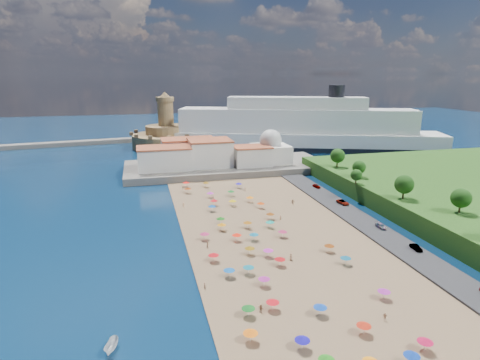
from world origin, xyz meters
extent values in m
plane|color=#071938|center=(0.00, 0.00, 0.00)|extent=(700.00, 700.00, 0.00)
cube|color=#59544C|center=(10.00, 73.00, 1.50)|extent=(90.00, 36.00, 3.00)
cube|color=#59544C|center=(-12.00, 108.00, 1.20)|extent=(18.00, 70.00, 2.40)
cube|color=silver|center=(-18.00, 69.00, 7.50)|extent=(22.00, 14.00, 9.00)
cube|color=silver|center=(2.00, 71.00, 8.50)|extent=(18.00, 16.00, 11.00)
cube|color=silver|center=(20.00, 67.00, 7.00)|extent=(16.00, 12.00, 8.00)
cube|color=silver|center=(-6.00, 83.00, 8.00)|extent=(24.00, 14.00, 10.00)
cube|color=silver|center=(30.00, 71.00, 7.00)|extent=(16.00, 16.00, 8.00)
sphere|color=silver|center=(30.00, 71.00, 13.00)|extent=(10.00, 10.00, 10.00)
cylinder|color=silver|center=(30.00, 71.00, 16.80)|extent=(1.20, 1.20, 1.60)
cylinder|color=olive|center=(-12.00, 138.00, 4.00)|extent=(40.00, 40.00, 8.00)
cylinder|color=olive|center=(-12.00, 138.00, 10.50)|extent=(24.00, 24.00, 5.00)
cylinder|color=olive|center=(-12.00, 138.00, 20.00)|extent=(9.00, 9.00, 14.00)
cylinder|color=olive|center=(-12.00, 138.00, 28.20)|extent=(10.40, 10.40, 2.40)
cone|color=olive|center=(-12.00, 138.00, 30.90)|extent=(6.00, 6.00, 3.00)
cube|color=black|center=(59.71, 115.00, 1.34)|extent=(164.53, 79.18, 2.67)
cube|color=white|center=(59.71, 115.00, 4.95)|extent=(163.45, 78.46, 9.90)
cube|color=white|center=(59.71, 115.00, 16.50)|extent=(130.91, 63.19, 13.20)
cube|color=white|center=(59.71, 115.00, 26.40)|extent=(77.66, 40.48, 6.60)
cylinder|color=black|center=(80.41, 107.57, 32.99)|extent=(8.80, 8.80, 6.60)
cylinder|color=gray|center=(8.88, 17.06, 1.25)|extent=(0.07, 0.07, 2.00)
cone|color=#CA3D09|center=(8.88, 17.06, 2.15)|extent=(2.50, 2.50, 0.60)
cylinder|color=gray|center=(-12.83, -16.59, 1.25)|extent=(0.07, 0.07, 2.00)
cone|color=red|center=(-12.83, -16.59, 2.15)|extent=(2.50, 2.50, 0.60)
cylinder|color=gray|center=(-4.88, 32.39, 1.25)|extent=(0.07, 0.07, 2.00)
cone|color=#C42AC1|center=(-4.88, 32.39, 2.15)|extent=(2.50, 2.50, 0.60)
cylinder|color=gray|center=(-3.75, -15.04, 1.25)|extent=(0.07, 0.07, 2.00)
cone|color=#825E0B|center=(-3.75, -15.04, 2.15)|extent=(2.50, 2.50, 0.60)
cylinder|color=gray|center=(1.28, -22.35, 1.25)|extent=(0.07, 0.07, 2.00)
cone|color=red|center=(1.28, -22.35, 2.15)|extent=(2.50, 2.50, 0.60)
cone|color=orange|center=(2.74, -57.02, 2.15)|extent=(2.50, 2.50, 0.60)
cylinder|color=gray|center=(7.78, 41.96, 1.25)|extent=(0.07, 0.07, 2.00)
cone|color=#190EB9|center=(7.78, 41.96, 2.15)|extent=(2.50, 2.50, 0.60)
cylinder|color=gray|center=(0.18, -17.24, 1.25)|extent=(0.07, 0.07, 2.00)
cone|color=#C62AB4|center=(0.18, -17.24, 2.15)|extent=(2.50, 2.50, 0.60)
cylinder|color=gray|center=(-5.96, -38.58, 1.25)|extent=(0.07, 0.07, 2.00)
cone|color=red|center=(-5.96, -38.58, 2.15)|extent=(2.50, 2.50, 0.60)
cylinder|color=gray|center=(15.35, -18.44, 1.25)|extent=(0.07, 0.07, 2.00)
cone|color=#7A340B|center=(15.35, -18.44, 2.15)|extent=(2.50, 2.50, 0.60)
cylinder|color=gray|center=(-4.91, -49.97, 1.25)|extent=(0.07, 0.07, 2.00)
cone|color=#150CA1|center=(-4.91, -49.97, 2.15)|extent=(2.50, 2.50, 0.60)
cylinder|color=gray|center=(15.99, -40.28, 1.25)|extent=(0.07, 0.07, 2.00)
cone|color=#A824A0|center=(15.99, -40.28, 2.15)|extent=(2.50, 2.50, 0.60)
cylinder|color=gray|center=(8.63, 6.65, 1.25)|extent=(0.07, 0.07, 2.00)
cone|color=#7A380B|center=(8.63, 6.65, 2.15)|extent=(2.50, 2.50, 0.60)
cylinder|color=gray|center=(13.50, -55.03, 1.25)|extent=(0.07, 0.07, 2.00)
cone|color=#BF0F3D|center=(13.50, -55.03, 2.15)|extent=(2.50, 2.50, 0.60)
cylinder|color=gray|center=(-11.84, 39.90, 1.25)|extent=(0.07, 0.07, 2.00)
cone|color=#93370D|center=(-11.84, 39.90, 2.15)|extent=(2.50, 2.50, 0.60)
cylinder|color=gray|center=(7.19, 24.05, 1.25)|extent=(0.07, 0.07, 2.00)
cone|color=orange|center=(7.19, 24.05, 2.15)|extent=(2.50, 2.50, 0.60)
cylinder|color=gray|center=(-12.32, -46.28, 1.25)|extent=(0.07, 0.07, 2.00)
cone|color=orange|center=(-12.32, -46.28, 2.15)|extent=(2.50, 2.50, 0.60)
cylinder|color=gray|center=(-6.46, 6.50, 1.25)|extent=(0.07, 0.07, 2.00)
cone|color=#126612|center=(-6.46, 6.50, 2.15)|extent=(2.50, 2.50, 0.60)
cylinder|color=gray|center=(-10.95, -24.61, 1.25)|extent=(0.07, 0.07, 2.00)
cone|color=#0D56AE|center=(-10.95, -24.61, 2.15)|extent=(2.50, 2.50, 0.60)
cylinder|color=gray|center=(0.65, 21.76, 1.25)|extent=(0.07, 0.07, 2.00)
cone|color=gold|center=(0.65, 21.76, 2.15)|extent=(2.50, 2.50, 0.60)
cylinder|color=gray|center=(1.77, -42.23, 1.25)|extent=(0.07, 0.07, 2.00)
cone|color=#0D40B2|center=(1.77, -42.23, 2.15)|extent=(2.50, 2.50, 0.60)
cylinder|color=gray|center=(-4.08, 46.28, 1.25)|extent=(0.07, 0.07, 2.00)
cone|color=#8C5F0C|center=(-4.08, 46.28, 2.15)|extent=(2.50, 2.50, 0.60)
cylinder|color=gray|center=(-6.85, 18.03, 1.25)|extent=(0.07, 0.07, 2.00)
cone|color=#0D4FA9|center=(-6.85, 18.03, 2.15)|extent=(2.50, 2.50, 0.60)
cylinder|color=gray|center=(-0.43, -7.18, 1.25)|extent=(0.07, 0.07, 2.00)
cone|color=#0F678A|center=(-0.43, -7.18, 2.15)|extent=(2.50, 2.50, 0.60)
cylinder|color=gray|center=(7.48, -7.17, 1.25)|extent=(0.07, 0.07, 2.00)
cone|color=#B02554|center=(7.48, -7.17, 2.15)|extent=(2.50, 2.50, 0.60)
cylinder|color=gray|center=(0.21, 1.45, 1.25)|extent=(0.07, 0.07, 2.00)
cone|color=#99580D|center=(0.21, 1.45, 2.15)|extent=(2.50, 2.50, 0.60)
cylinder|color=gray|center=(-4.81, -6.41, 1.25)|extent=(0.07, 0.07, 2.00)
cone|color=#FF220B|center=(-4.81, -6.41, 2.15)|extent=(2.50, 2.50, 0.60)
cylinder|color=gray|center=(15.95, -25.42, 1.25)|extent=(0.07, 0.07, 2.00)
cone|color=#0E5D82|center=(15.95, -25.42, 2.15)|extent=(2.50, 2.50, 0.60)
cylinder|color=gray|center=(-5.18, 23.52, 1.25)|extent=(0.07, 0.07, 2.00)
cone|color=red|center=(-5.18, 23.52, 2.15)|extent=(2.50, 2.50, 0.60)
cylinder|color=gray|center=(-10.80, -39.40, 1.25)|extent=(0.07, 0.07, 2.00)
cone|color=#12661D|center=(-10.80, -39.40, 2.15)|extent=(2.50, 2.50, 0.60)
cylinder|color=gray|center=(2.65, 32.60, 1.25)|extent=(0.07, 0.07, 2.00)
cone|color=#147324|center=(2.65, 32.60, 2.15)|extent=(2.50, 2.50, 0.60)
cone|color=#1F8016|center=(-3.24, -54.99, 2.15)|extent=(2.50, 2.50, 0.60)
cylinder|color=gray|center=(9.41, -57.31, 1.25)|extent=(0.07, 0.07, 2.00)
cone|color=#0C34A2|center=(9.41, -57.31, 2.15)|extent=(2.50, 2.50, 0.60)
cylinder|color=gray|center=(6.44, -49.00, 1.25)|extent=(0.07, 0.07, 2.00)
cone|color=red|center=(6.44, -49.00, 2.15)|extent=(2.50, 2.50, 0.60)
cylinder|color=gray|center=(-6.62, -24.36, 1.25)|extent=(0.07, 0.07, 2.00)
cone|color=#0E7089|center=(-6.62, -24.36, 2.15)|extent=(2.50, 2.50, 0.60)
cylinder|color=gray|center=(-4.88, -30.02, 1.25)|extent=(0.07, 0.07, 2.00)
cone|color=#A8248D|center=(-4.88, -30.02, 2.15)|extent=(2.50, 2.50, 0.60)
cylinder|color=gray|center=(-11.42, 48.46, 1.25)|extent=(0.07, 0.07, 2.00)
cone|color=#FF130B|center=(-11.42, 48.46, 2.15)|extent=(2.50, 2.50, 0.60)
cylinder|color=gray|center=(6.43, 0.33, 1.25)|extent=(0.07, 0.07, 2.00)
cone|color=#109380|center=(6.43, 0.33, 2.15)|extent=(2.50, 2.50, 0.60)
cylinder|color=gray|center=(-12.76, -3.67, 1.25)|extent=(0.07, 0.07, 2.00)
cone|color=#B42658|center=(-12.76, -3.67, 2.15)|extent=(2.50, 2.50, 0.60)
cylinder|color=gray|center=(-7.14, 1.67, 1.25)|extent=(0.07, 0.07, 2.00)
cone|color=orange|center=(-7.14, 1.67, 2.15)|extent=(2.50, 2.50, 0.60)
imported|color=tan|center=(12.11, -46.49, 1.03)|extent=(0.93, 0.91, 1.57)
imported|color=tan|center=(-4.46, 28.61, 1.05)|extent=(0.91, 0.98, 1.61)
imported|color=tan|center=(-13.06, 44.80, 1.06)|extent=(0.90, 0.98, 1.61)
imported|color=tan|center=(20.31, 18.12, 1.19)|extent=(1.82, 0.91, 1.88)
imported|color=tan|center=(-16.85, -28.53, 1.09)|extent=(0.60, 0.71, 1.67)
imported|color=tan|center=(-12.84, -8.97, 1.09)|extent=(1.01, 0.91, 1.69)
imported|color=tan|center=(9.07, 36.88, 1.06)|extent=(1.08, 1.21, 1.63)
imported|color=tan|center=(11.13, 4.73, 1.17)|extent=(0.73, 0.54, 1.84)
imported|color=tan|center=(4.74, -20.34, 1.16)|extent=(1.05, 0.90, 1.81)
imported|color=tan|center=(-8.23, -38.75, 1.08)|extent=(1.31, 1.53, 1.66)
imported|color=tan|center=(-15.23, 23.80, 1.16)|extent=(1.19, 0.71, 1.82)
imported|color=white|center=(-34.01, -42.75, 0.81)|extent=(2.74, 4.49, 1.63)
imported|color=gray|center=(36.00, 33.69, 1.34)|extent=(2.09, 3.95, 1.28)
imported|color=gray|center=(36.00, -8.58, 1.30)|extent=(1.71, 4.12, 1.19)
imported|color=gray|center=(36.00, 13.30, 1.37)|extent=(2.97, 5.13, 1.34)
imported|color=gray|center=(36.00, -23.38, 1.33)|extent=(1.57, 3.88, 1.25)
cylinder|color=#382314|center=(54.82, -15.49, 7.47)|extent=(0.50, 0.50, 2.94)
sphere|color=#14380F|center=(54.82, -15.49, 10.11)|extent=(5.29, 5.29, 5.29)
cylinder|color=#382314|center=(48.05, -0.65, 7.57)|extent=(0.50, 0.50, 3.15)
sphere|color=#14380F|center=(48.05, -0.65, 10.41)|extent=(5.67, 5.67, 5.67)
cylinder|color=#382314|center=(42.99, 17.96, 7.08)|extent=(0.50, 0.50, 2.17)
sphere|color=#14380F|center=(42.99, 17.96, 9.04)|extent=(3.90, 3.90, 3.90)
cylinder|color=#382314|center=(48.59, 25.83, 7.34)|extent=(0.50, 0.50, 2.67)
sphere|color=#14380F|center=(48.59, 25.83, 9.74)|extent=(4.81, 4.81, 4.81)
cylinder|color=#382314|center=(48.97, 43.05, 7.61)|extent=(0.50, 0.50, 3.22)
sphere|color=#14380F|center=(48.97, 43.05, 10.51)|extent=(5.80, 5.80, 5.80)
camera|label=1|loc=(-27.72, -100.13, 42.23)|focal=30.00mm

